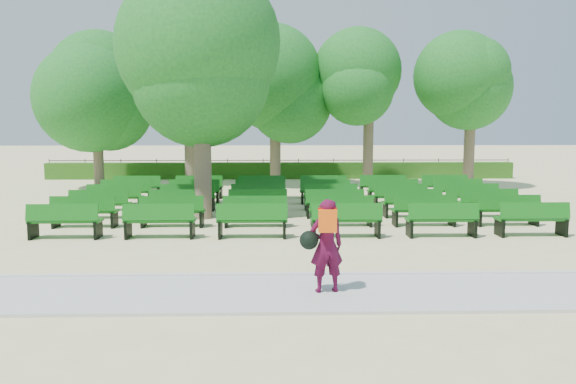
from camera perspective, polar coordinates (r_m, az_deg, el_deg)
name	(u,v)px	position (r m, az deg, el deg)	size (l,w,h in m)	color
ground	(286,223)	(17.58, -0.17, -3.16)	(120.00, 120.00, 0.00)	beige
paving	(295,293)	(10.38, 0.73, -10.26)	(30.00, 2.20, 0.06)	beige
curb	(293,275)	(11.48, 0.51, -8.46)	(30.00, 0.12, 0.10)	silver
hedge	(281,171)	(31.42, -0.72, 2.19)	(26.00, 0.70, 0.90)	#2A5C17
fence	(281,178)	(31.86, -0.73, 1.44)	(26.00, 0.10, 1.02)	black
tree_line	(282,187)	(27.48, -0.62, 0.55)	(21.80, 6.80, 7.04)	#1D6F23
bench_array	(295,211)	(19.37, 0.73, -1.91)	(1.94, 0.70, 1.21)	#106012
tree_among	(201,67)	(18.48, -8.85, 12.42)	(5.20, 5.20, 7.24)	brown
person	(325,244)	(10.18, 3.79, -5.32)	(0.83, 0.53, 1.71)	#470A26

